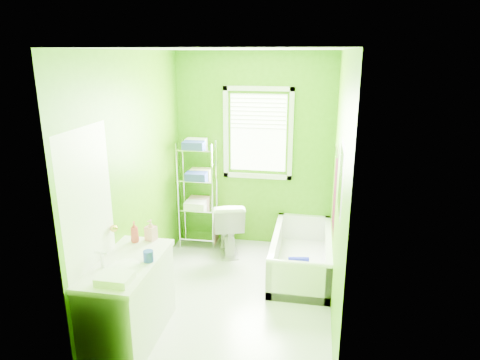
% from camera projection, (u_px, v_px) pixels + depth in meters
% --- Properties ---
extents(ground, '(2.90, 2.90, 0.00)m').
position_uv_depth(ground, '(234.00, 295.00, 4.72)').
color(ground, silver).
rests_on(ground, ground).
extents(room_envelope, '(2.14, 2.94, 2.62)m').
position_uv_depth(room_envelope, '(233.00, 159.00, 4.28)').
color(room_envelope, '#448F06').
rests_on(room_envelope, ground).
extents(window, '(0.92, 0.05, 1.22)m').
position_uv_depth(window, '(258.00, 129.00, 5.59)').
color(window, white).
rests_on(window, ground).
extents(door, '(0.09, 0.80, 2.00)m').
position_uv_depth(door, '(92.00, 243.00, 3.67)').
color(door, white).
rests_on(door, ground).
extents(right_wall_decor, '(0.04, 1.48, 1.17)m').
position_uv_depth(right_wall_decor, '(337.00, 187.00, 4.14)').
color(right_wall_decor, '#3C0612').
rests_on(right_wall_decor, ground).
extents(bathtub, '(0.70, 1.49, 0.48)m').
position_uv_depth(bathtub, '(301.00, 260.00, 5.19)').
color(bathtub, white).
rests_on(bathtub, ground).
extents(toilet, '(0.60, 0.80, 0.73)m').
position_uv_depth(toilet, '(227.00, 226.00, 5.67)').
color(toilet, white).
rests_on(toilet, ground).
extents(vanity, '(0.54, 1.06, 1.00)m').
position_uv_depth(vanity, '(129.00, 298.00, 3.89)').
color(vanity, silver).
rests_on(vanity, ground).
extents(wire_shelf_unit, '(0.50, 0.40, 1.48)m').
position_uv_depth(wire_shelf_unit, '(198.00, 183.00, 5.71)').
color(wire_shelf_unit, silver).
rests_on(wire_shelf_unit, ground).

